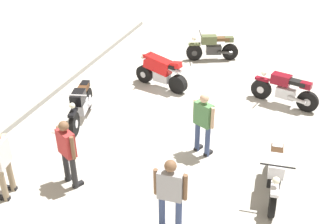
# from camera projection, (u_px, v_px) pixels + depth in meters

# --- Properties ---
(ground_plane) EXTENTS (40.00, 40.00, 0.00)m
(ground_plane) POSITION_uv_depth(u_px,v_px,m) (192.00, 112.00, 12.26)
(ground_plane) COLOR #ADAAA3
(curb_edge) EXTENTS (14.00, 0.30, 0.15)m
(curb_edge) POSITION_uv_depth(u_px,v_px,m) (57.00, 87.00, 13.53)
(curb_edge) COLOR gray
(curb_edge) RESTS_ON ground
(motorcycle_black_cruiser) EXTENTS (2.05, 0.78, 1.09)m
(motorcycle_black_cruiser) POSITION_uv_depth(u_px,v_px,m) (81.00, 104.00, 11.63)
(motorcycle_black_cruiser) COLOR black
(motorcycle_black_cruiser) RESTS_ON ground
(motorcycle_red_sportbike) EXTENTS (0.84, 1.93, 1.14)m
(motorcycle_red_sportbike) POSITION_uv_depth(u_px,v_px,m) (160.00, 71.00, 13.38)
(motorcycle_red_sportbike) COLOR black
(motorcycle_red_sportbike) RESTS_ON ground
(motorcycle_silver_cruiser) EXTENTS (2.09, 0.70, 1.09)m
(motorcycle_silver_cruiser) POSITION_uv_depth(u_px,v_px,m) (275.00, 172.00, 9.00)
(motorcycle_silver_cruiser) COLOR black
(motorcycle_silver_cruiser) RESTS_ON ground
(motorcycle_olive_vintage) EXTENTS (0.95, 1.87, 1.07)m
(motorcycle_olive_vintage) POSITION_uv_depth(u_px,v_px,m) (213.00, 48.00, 15.41)
(motorcycle_olive_vintage) COLOR black
(motorcycle_olive_vintage) RESTS_ON ground
(motorcycle_maroon_cruiser) EXTENTS (0.86, 2.05, 1.09)m
(motorcycle_maroon_cruiser) POSITION_uv_depth(u_px,v_px,m) (285.00, 89.00, 12.40)
(motorcycle_maroon_cruiser) COLOR black
(motorcycle_maroon_cruiser) RESTS_ON ground
(person_in_white_shirt) EXTENTS (0.65, 0.38, 1.67)m
(person_in_white_shirt) POSITION_uv_depth(u_px,v_px,m) (2.00, 160.00, 8.68)
(person_in_white_shirt) COLOR gray
(person_in_white_shirt) RESTS_ON ground
(person_in_green_shirt) EXTENTS (0.47, 0.63, 1.69)m
(person_in_green_shirt) POSITION_uv_depth(u_px,v_px,m) (203.00, 120.00, 10.02)
(person_in_green_shirt) COLOR #384772
(person_in_green_shirt) RESTS_ON ground
(person_in_gray_shirt) EXTENTS (0.32, 0.66, 1.72)m
(person_in_gray_shirt) POSITION_uv_depth(u_px,v_px,m) (170.00, 192.00, 7.76)
(person_in_gray_shirt) COLOR #384772
(person_in_gray_shirt) RESTS_ON ground
(person_in_red_shirt) EXTENTS (0.48, 0.61, 1.67)m
(person_in_red_shirt) POSITION_uv_depth(u_px,v_px,m) (67.00, 150.00, 9.00)
(person_in_red_shirt) COLOR #262628
(person_in_red_shirt) RESTS_ON ground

